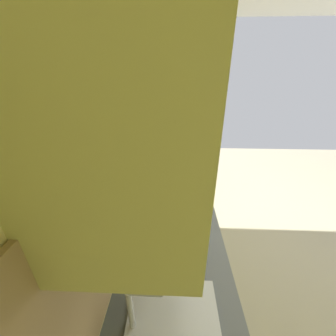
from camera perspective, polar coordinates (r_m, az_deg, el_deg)
name	(u,v)px	position (r m, az deg, el deg)	size (l,w,h in m)	color
ground_plane	(274,239)	(2.97, 28.62, -17.75)	(6.92, 6.92, 0.00)	gray
wall_back	(140,129)	(2.00, -8.13, 11.14)	(4.44, 0.12, 2.79)	#DECC74
counter_run	(175,230)	(2.09, 1.92, -17.59)	(3.55, 0.63, 0.91)	#C2BE66
upper_cabinets	(161,96)	(1.54, -2.18, 20.42)	(2.56, 0.36, 0.55)	tan
window_back_wall	(88,264)	(0.79, -22.28, -24.63)	(0.61, 0.02, 0.63)	#997A4C
oven_range	(176,154)	(3.88, 2.49, 4.04)	(0.63, 0.64, 1.09)	#B7BABF
sink_basin	(172,328)	(1.05, 1.05, -39.51)	(0.42, 0.39, 0.25)	#B7BABF
microwave	(174,155)	(2.24, 1.86, 3.75)	(0.52, 0.35, 0.28)	white
bowl	(181,144)	(3.00, 3.94, 7.01)	(0.14, 0.14, 0.04)	#D84C47
kettle	(187,222)	(1.36, 5.55, -15.41)	(0.15, 0.11, 0.17)	#B7BABF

